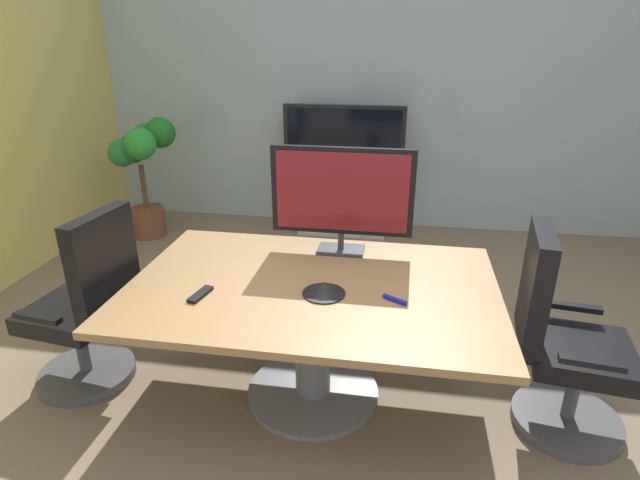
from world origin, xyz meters
The scene contains 11 objects.
ground_plane centered at (0.00, 0.00, 0.00)m, with size 7.38×7.38×0.00m, color #7A664C.
wall_back_glass_partition centered at (0.00, 3.19, 1.41)m, with size 5.82×0.10×2.81m, color #9EB2B7.
conference_table centered at (-0.13, 0.23, 0.55)m, with size 1.95×1.27×0.72m.
office_chair_left centered at (-1.42, 0.14, 0.46)m, with size 0.62×0.60×1.09m.
office_chair_right centered at (1.16, 0.22, 0.46)m, with size 0.62×0.60×1.09m.
tv_monitor centered at (-0.03, 0.70, 1.08)m, with size 0.84×0.18×0.64m.
wall_display_unit centered at (-0.28, 2.83, 0.44)m, with size 1.20×0.36×1.31m.
potted_plant centered at (-2.20, 2.39, 0.78)m, with size 0.61×0.57×1.20m.
conference_phone centered at (-0.05, 0.14, 0.75)m, with size 0.22×0.22×0.07m.
remote_control centered at (-0.66, 0.01, 0.73)m, with size 0.05×0.17×0.02m, color black.
whiteboard_marker centered at (0.31, 0.12, 0.73)m, with size 0.13×0.02×0.02m, color #1919A5.
Camera 1 is at (0.30, -2.09, 1.96)m, focal length 28.15 mm.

